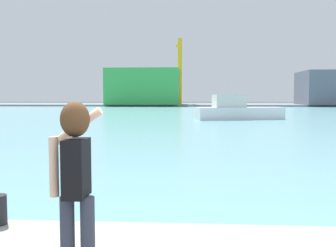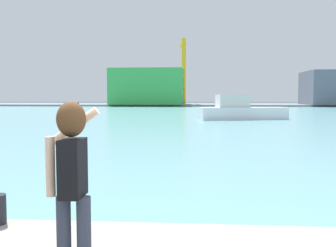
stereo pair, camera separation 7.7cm
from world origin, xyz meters
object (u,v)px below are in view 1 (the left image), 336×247
at_px(person_photographer, 76,172).
at_px(warehouse_right, 335,88).
at_px(warehouse_left, 144,87).
at_px(boat_moored, 237,111).
at_px(port_crane, 180,66).

bearing_deg(person_photographer, warehouse_right, -21.30).
bearing_deg(warehouse_right, person_photographer, -111.02).
distance_m(person_photographer, warehouse_left, 87.36).
xyz_separation_m(person_photographer, warehouse_right, (33.44, 87.04, 2.62)).
xyz_separation_m(boat_moored, warehouse_right, (28.00, 52.40, 3.32)).
height_order(person_photographer, warehouse_left, warehouse_left).
xyz_separation_m(person_photographer, boat_moored, (5.45, 34.64, -0.69)).
bearing_deg(warehouse_left, boat_moored, -73.00).
bearing_deg(warehouse_right, warehouse_left, -179.54).
relative_size(boat_moored, port_crane, 0.57).
relative_size(warehouse_left, warehouse_right, 1.10).
bearing_deg(person_photographer, boat_moored, -9.22).
bearing_deg(port_crane, warehouse_right, -3.27).
bearing_deg(port_crane, boat_moored, -82.04).
relative_size(warehouse_right, port_crane, 0.98).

